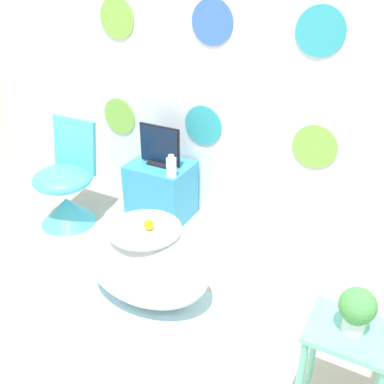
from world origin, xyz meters
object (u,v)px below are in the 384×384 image
(chair, at_px, (66,192))
(vase, at_px, (171,167))
(potted_plant_left, at_px, (357,309))
(tv, at_px, (160,147))
(bathtub, at_px, (147,262))

(chair, height_order, vase, chair)
(potted_plant_left, bearing_deg, tv, 144.29)
(chair, relative_size, potted_plant_left, 3.95)
(tv, xyz_separation_m, potted_plant_left, (1.71, -1.23, 0.10))
(tv, height_order, potted_plant_left, potted_plant_left)
(potted_plant_left, bearing_deg, chair, 161.39)
(bathtub, xyz_separation_m, tv, (-0.46, 0.90, 0.35))
(tv, relative_size, vase, 2.04)
(bathtub, height_order, tv, tv)
(tv, relative_size, potted_plant_left, 1.69)
(tv, height_order, vase, tv)
(tv, xyz_separation_m, vase, (0.19, -0.14, -0.07))
(chair, xyz_separation_m, tv, (0.62, 0.44, 0.35))
(potted_plant_left, bearing_deg, vase, 144.43)
(chair, xyz_separation_m, potted_plant_left, (2.32, -0.78, 0.45))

